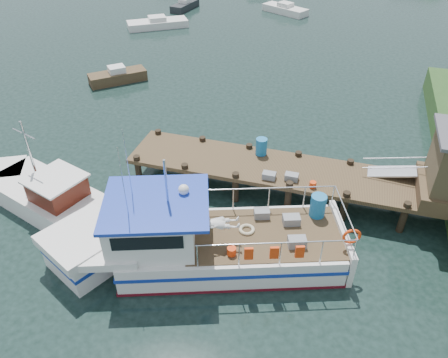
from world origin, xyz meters
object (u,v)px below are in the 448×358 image
(lobster_boat, at_px, (193,241))
(moored_e, at_px, (185,5))
(moored_b, at_px, (285,9))
(dock, at_px, (399,171))
(moored_rowboat, at_px, (118,76))
(moored_a, at_px, (158,23))
(work_boat, at_px, (49,196))

(lobster_boat, distance_m, moored_e, 36.98)
(moored_e, bearing_deg, moored_b, 8.47)
(dock, xyz_separation_m, moored_rowboat, (-18.91, 9.56, -1.80))
(lobster_boat, xyz_separation_m, moored_a, (-13.72, 27.78, -0.68))
(lobster_boat, distance_m, work_boat, 7.64)
(moored_a, height_order, moored_b, moored_b)
(lobster_boat, relative_size, moored_rowboat, 3.05)
(lobster_boat, relative_size, moored_b, 2.32)
(work_boat, height_order, moored_e, work_boat)
(lobster_boat, height_order, moored_rowboat, lobster_boat)
(work_boat, xyz_separation_m, moored_a, (-6.19, 26.55, -0.31))
(moored_e, bearing_deg, moored_a, -92.94)
(moored_a, distance_m, moored_b, 13.78)
(moored_rowboat, distance_m, moored_a, 12.92)
(work_boat, xyz_separation_m, moored_b, (4.80, 34.88, -0.30))
(work_boat, distance_m, moored_b, 35.21)
(moored_rowboat, bearing_deg, moored_a, 88.04)
(work_boat, xyz_separation_m, moored_rowboat, (-3.79, 13.86, -0.27))
(dock, bearing_deg, moored_e, 125.99)
(moored_e, bearing_deg, work_boat, -80.30)
(dock, bearing_deg, moored_a, 133.76)
(moored_a, bearing_deg, dock, -60.16)
(lobster_boat, bearing_deg, dock, 16.75)
(moored_b, bearing_deg, dock, -78.88)
(moored_rowboat, bearing_deg, dock, -39.45)
(lobster_boat, height_order, moored_a, lobster_boat)
(lobster_boat, bearing_deg, work_boat, 151.34)
(lobster_boat, xyz_separation_m, moored_b, (-2.73, 36.11, -0.66))
(lobster_boat, bearing_deg, moored_rowboat, 107.51)
(moored_b, xyz_separation_m, moored_e, (-10.68, -1.66, 0.01))
(moored_e, bearing_deg, moored_rowboat, -84.18)
(moored_a, xyz_separation_m, moored_b, (10.99, 8.33, 0.01))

